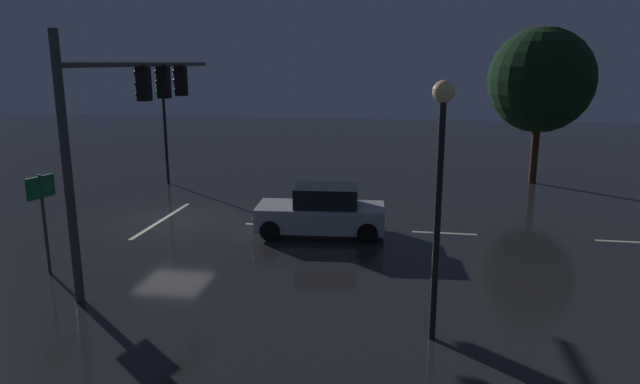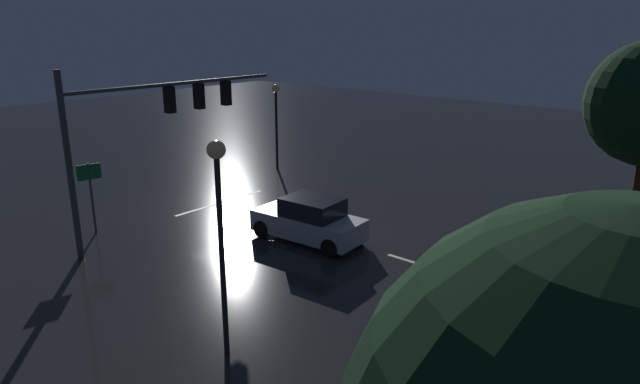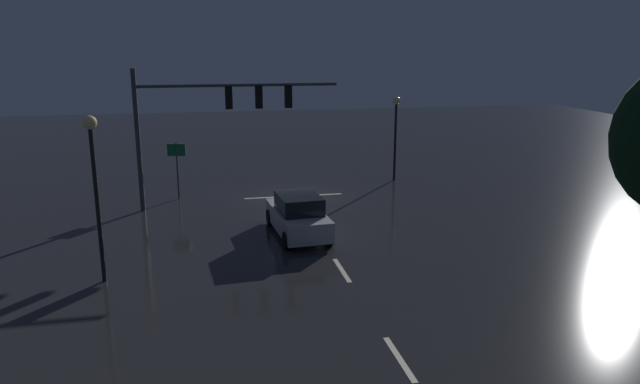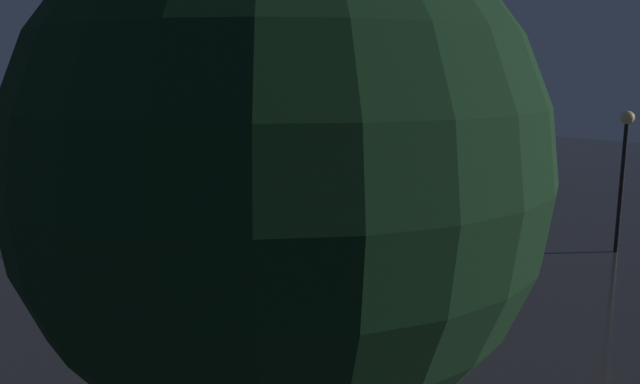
{
  "view_description": "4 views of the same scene",
  "coord_description": "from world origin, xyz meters",
  "px_view_note": "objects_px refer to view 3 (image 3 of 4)",
  "views": [
    {
      "loc": [
        19.13,
        8.83,
        5.75
      ],
      "look_at": [
        0.43,
        5.72,
        1.4
      ],
      "focal_mm": 31.73,
      "sensor_mm": 36.0,
      "label": 1
    },
    {
      "loc": [
        15.72,
        19.27,
        7.96
      ],
      "look_at": [
        -0.84,
        4.95,
        1.36
      ],
      "focal_mm": 31.8,
      "sensor_mm": 36.0,
      "label": 2
    },
    {
      "loc": [
        4.58,
        28.48,
        7.55
      ],
      "look_at": [
        -0.44,
        4.16,
        1.31
      ],
      "focal_mm": 33.23,
      "sensor_mm": 36.0,
      "label": 3
    },
    {
      "loc": [
        -13.65,
        18.49,
        5.84
      ],
      "look_at": [
        0.72,
        4.23,
        2.06
      ],
      "focal_mm": 35.29,
      "sensor_mm": 36.0,
      "label": 4
    }
  ],
  "objects_px": {
    "car_approaching": "(298,216)",
    "street_lamp_right_kerb": "(94,169)",
    "street_lamp_left_kerb": "(396,122)",
    "route_sign": "(177,159)",
    "traffic_signal_assembly": "(214,110)"
  },
  "relations": [
    {
      "from": "traffic_signal_assembly",
      "to": "car_approaching",
      "type": "bearing_deg",
      "value": 121.32
    },
    {
      "from": "street_lamp_right_kerb",
      "to": "car_approaching",
      "type": "bearing_deg",
      "value": -153.39
    },
    {
      "from": "traffic_signal_assembly",
      "to": "route_sign",
      "type": "height_order",
      "value": "traffic_signal_assembly"
    },
    {
      "from": "traffic_signal_assembly",
      "to": "route_sign",
      "type": "bearing_deg",
      "value": -45.75
    },
    {
      "from": "route_sign",
      "to": "traffic_signal_assembly",
      "type": "bearing_deg",
      "value": 134.25
    },
    {
      "from": "car_approaching",
      "to": "route_sign",
      "type": "xyz_separation_m",
      "value": [
        4.89,
        -6.9,
        1.23
      ]
    },
    {
      "from": "street_lamp_left_kerb",
      "to": "street_lamp_right_kerb",
      "type": "relative_size",
      "value": 0.87
    },
    {
      "from": "car_approaching",
      "to": "street_lamp_right_kerb",
      "type": "xyz_separation_m",
      "value": [
        7.02,
        3.52,
        2.96
      ]
    },
    {
      "from": "traffic_signal_assembly",
      "to": "street_lamp_right_kerb",
      "type": "distance_m",
      "value": 9.44
    },
    {
      "from": "car_approaching",
      "to": "street_lamp_left_kerb",
      "type": "relative_size",
      "value": 0.95
    },
    {
      "from": "car_approaching",
      "to": "street_lamp_left_kerb",
      "type": "xyz_separation_m",
      "value": [
        -7.01,
        -8.72,
        2.52
      ]
    },
    {
      "from": "car_approaching",
      "to": "street_lamp_right_kerb",
      "type": "relative_size",
      "value": 0.83
    },
    {
      "from": "street_lamp_left_kerb",
      "to": "street_lamp_right_kerb",
      "type": "bearing_deg",
      "value": 41.1
    },
    {
      "from": "car_approaching",
      "to": "route_sign",
      "type": "height_order",
      "value": "route_sign"
    },
    {
      "from": "street_lamp_right_kerb",
      "to": "route_sign",
      "type": "height_order",
      "value": "street_lamp_right_kerb"
    }
  ]
}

